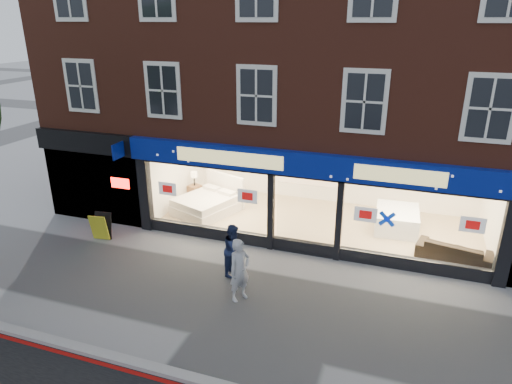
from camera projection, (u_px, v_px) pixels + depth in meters
The scene contains 10 objects.
ground at pixel (274, 308), 11.52m from camera, with size 120.00×120.00×0.00m, color gray.
showroom_floor at pixel (317, 223), 16.13m from camera, with size 11.00×4.50×0.10m, color tan.
building at pixel (337, 24), 15.25m from camera, with size 19.00×8.26×10.30m.
display_bed at pixel (208, 203), 16.87m from camera, with size 2.45×2.68×1.24m.
bedside_table at pixel (195, 192), 18.15m from camera, with size 0.45×0.45×0.55m, color brown.
mattress_stack at pixel (397, 220), 15.49m from camera, with size 1.46×1.82×0.69m.
sofa at pixel (454, 251), 13.48m from camera, with size 2.10×0.82×0.61m, color black.
a_board at pixel (101, 226), 14.95m from camera, with size 0.60×0.38×0.92m, color gold.
pedestrian_grey at pixel (240, 270), 11.62m from camera, with size 0.62×0.41×1.70m, color #A8A9B0.
pedestrian_blue at pixel (234, 250), 12.83m from camera, with size 0.74×0.58×1.52m, color #192246.
Camera 1 is at (2.73, -9.32, 6.87)m, focal length 32.00 mm.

